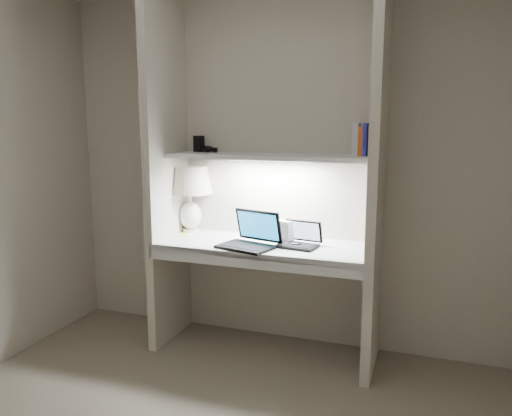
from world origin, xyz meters
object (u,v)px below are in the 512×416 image
at_px(table_lamp, 190,188).
at_px(speaker, 284,231).
at_px(laptop_main, 251,239).
at_px(book_row, 368,140).
at_px(laptop_netbook, 300,240).

xyz_separation_m(table_lamp, speaker, (0.76, -0.10, -0.25)).
height_order(table_lamp, laptop_main, table_lamp).
bearing_deg(book_row, speaker, -168.14).
distance_m(laptop_netbook, speaker, 0.15).
bearing_deg(book_row, laptop_netbook, -156.31).
height_order(laptop_main, speaker, laptop_main).
xyz_separation_m(laptop_netbook, book_row, (0.40, 0.18, 0.65)).
distance_m(speaker, book_row, 0.82).
relative_size(table_lamp, laptop_netbook, 1.71).
xyz_separation_m(laptop_main, laptop_netbook, (0.30, 0.11, -0.01)).
bearing_deg(speaker, table_lamp, -167.45).
relative_size(laptop_netbook, book_row, 1.37).
distance_m(table_lamp, book_row, 1.34).
relative_size(table_lamp, laptop_main, 1.19).
distance_m(table_lamp, laptop_netbook, 0.95).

